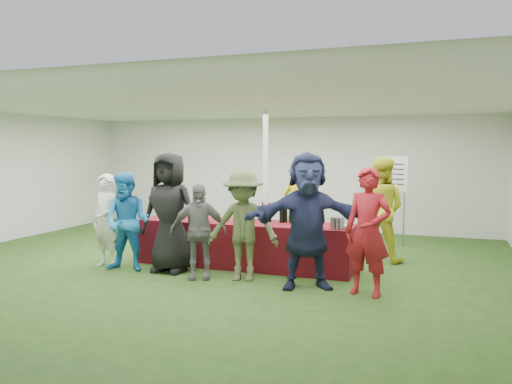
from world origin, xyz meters
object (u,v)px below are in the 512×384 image
(staff_pourer, at_px, (299,211))
(customer_4, at_px, (243,225))
(customer_5, at_px, (307,220))
(customer_6, at_px, (368,232))
(wine_list_sign, at_px, (394,181))
(customer_3, at_px, (198,231))
(serving_table, at_px, (245,244))
(customer_2, at_px, (170,212))
(dump_bucket, at_px, (337,223))
(staff_back, at_px, (380,209))
(customer_0, at_px, (106,221))
(customer_1, at_px, (127,222))

(staff_pourer, bearing_deg, customer_4, 93.31)
(customer_5, relative_size, customer_6, 1.11)
(wine_list_sign, height_order, customer_4, wine_list_sign)
(customer_3, bearing_deg, serving_table, 47.49)
(customer_2, distance_m, customer_5, 2.29)
(serving_table, bearing_deg, customer_4, -70.48)
(customer_4, distance_m, customer_5, 1.01)
(customer_2, bearing_deg, customer_3, -20.59)
(dump_bucket, xyz_separation_m, staff_back, (0.48, 1.42, 0.07))
(wine_list_sign, height_order, staff_back, staff_back)
(staff_pourer, relative_size, customer_3, 1.20)
(customer_2, xyz_separation_m, customer_4, (1.29, -0.10, -0.13))
(customer_3, relative_size, customer_4, 0.88)
(customer_0, bearing_deg, customer_3, 10.87)
(customer_2, distance_m, customer_3, 0.70)
(staff_pourer, bearing_deg, customer_3, 76.20)
(serving_table, xyz_separation_m, staff_pourer, (0.70, 0.85, 0.49))
(customer_6, bearing_deg, customer_2, -172.49)
(staff_back, xyz_separation_m, customer_5, (-0.78, -2.09, 0.05))
(dump_bucket, distance_m, customer_5, 0.75)
(wine_list_sign, xyz_separation_m, customer_3, (-2.56, -3.61, -0.59))
(customer_4, xyz_separation_m, customer_5, (0.99, -0.08, 0.13))
(wine_list_sign, relative_size, customer_0, 1.16)
(staff_pourer, distance_m, customer_6, 2.31)
(dump_bucket, bearing_deg, staff_pourer, 129.59)
(customer_0, bearing_deg, wine_list_sign, 54.02)
(staff_back, distance_m, customer_5, 2.23)
(serving_table, bearing_deg, dump_bucket, -7.91)
(customer_2, bearing_deg, customer_1, -163.99)
(wine_list_sign, xyz_separation_m, customer_2, (-3.18, -3.37, -0.37))
(wine_list_sign, distance_m, customer_6, 3.65)
(dump_bucket, bearing_deg, customer_1, -168.19)
(customer_0, distance_m, customer_2, 1.15)
(customer_4, bearing_deg, staff_back, 39.64)
(customer_2, relative_size, customer_4, 1.15)
(customer_3, bearing_deg, staff_back, 20.55)
(customer_3, xyz_separation_m, customer_4, (0.67, 0.13, 0.10))
(customer_2, bearing_deg, staff_pourer, 43.09)
(customer_3, bearing_deg, customer_4, -9.53)
(staff_pourer, height_order, customer_1, staff_pourer)
(wine_list_sign, bearing_deg, customer_3, -125.39)
(staff_pourer, height_order, customer_3, staff_pourer)
(staff_back, bearing_deg, dump_bucket, 80.95)
(dump_bucket, xyz_separation_m, customer_3, (-1.96, -0.73, -0.12))
(staff_pourer, xyz_separation_m, staff_back, (1.36, 0.35, 0.05))
(staff_pourer, height_order, staff_back, staff_back)
(customer_1, distance_m, customer_4, 1.96)
(dump_bucket, xyz_separation_m, customer_5, (-0.30, -0.68, 0.12))
(customer_0, xyz_separation_m, customer_1, (0.47, -0.08, 0.02))
(wine_list_sign, distance_m, customer_4, 3.99)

